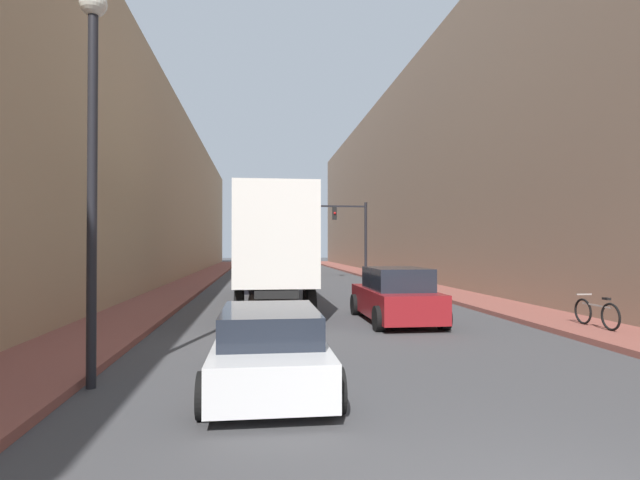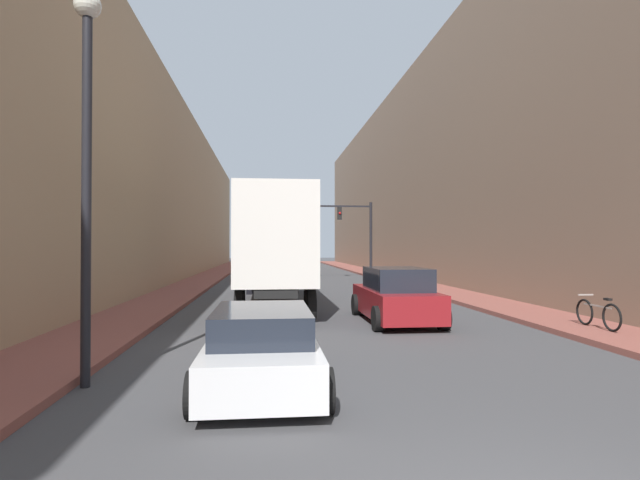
{
  "view_description": "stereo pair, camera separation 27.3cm",
  "coord_description": "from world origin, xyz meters",
  "views": [
    {
      "loc": [
        -2.46,
        -3.63,
        2.32
      ],
      "look_at": [
        -0.59,
        11.61,
        2.53
      ],
      "focal_mm": 28.0,
      "sensor_mm": 36.0,
      "label": 1
    },
    {
      "loc": [
        -2.19,
        -3.66,
        2.32
      ],
      "look_at": [
        -0.59,
        11.61,
        2.53
      ],
      "focal_mm": 28.0,
      "sensor_mm": 36.0,
      "label": 2
    }
  ],
  "objects": [
    {
      "name": "sedan_car",
      "position": [
        -2.28,
        4.78,
        0.63
      ],
      "size": [
        1.99,
        4.41,
        1.3
      ],
      "color": "silver",
      "rests_on": "ground"
    },
    {
      "name": "building_right",
      "position": [
        10.74,
        30.0,
        7.48
      ],
      "size": [
        6.0,
        80.0,
        14.95
      ],
      "color": "#846B56",
      "rests_on": "ground"
    },
    {
      "name": "street_lamp",
      "position": [
        -5.19,
        4.96,
        4.24
      ],
      "size": [
        0.44,
        0.44,
        6.57
      ],
      "color": "black",
      "rests_on": "ground"
    },
    {
      "name": "sidewalk_right",
      "position": [
        6.54,
        30.0,
        0.07
      ],
      "size": [
        2.41,
        80.0,
        0.15
      ],
      "color": "brown",
      "rests_on": "ground"
    },
    {
      "name": "sidewalk_left",
      "position": [
        -6.54,
        30.0,
        0.07
      ],
      "size": [
        2.41,
        80.0,
        0.15
      ],
      "color": "brown",
      "rests_on": "ground"
    },
    {
      "name": "semi_truck",
      "position": [
        -1.95,
        16.57,
        2.39
      ],
      "size": [
        2.54,
        12.33,
        4.27
      ],
      "color": "silver",
      "rests_on": "ground"
    },
    {
      "name": "traffic_signal_gantry",
      "position": [
        3.41,
        31.56,
        3.87
      ],
      "size": [
        6.91,
        0.35,
        5.51
      ],
      "color": "black",
      "rests_on": "ground"
    },
    {
      "name": "parked_bicycle",
      "position": [
        6.56,
        8.78,
        0.53
      ],
      "size": [
        0.44,
        1.83,
        0.86
      ],
      "color": "black",
      "rests_on": "sidewalk_right"
    },
    {
      "name": "building_left",
      "position": [
        -10.74,
        30.0,
        6.04
      ],
      "size": [
        6.0,
        80.0,
        12.07
      ],
      "color": "tan",
      "rests_on": "ground"
    },
    {
      "name": "suv_car",
      "position": [
        1.74,
        11.39,
        0.79
      ],
      "size": [
        2.1,
        4.62,
        1.68
      ],
      "color": "maroon",
      "rests_on": "ground"
    }
  ]
}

